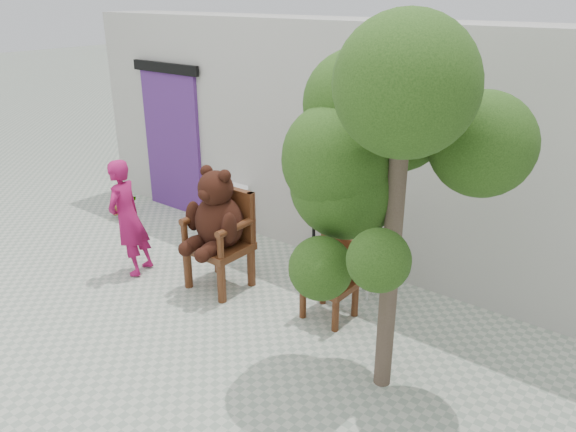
% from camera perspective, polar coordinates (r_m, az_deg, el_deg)
% --- Properties ---
extents(ground_plane, '(60.00, 60.00, 0.00)m').
position_cam_1_polar(ground_plane, '(5.85, -10.65, -13.01)').
color(ground_plane, '#A4A998').
rests_on(ground_plane, ground).
extents(back_wall, '(9.00, 1.00, 3.00)m').
position_cam_1_polar(back_wall, '(7.42, 6.78, 7.61)').
color(back_wall, '#B5B3AA').
rests_on(back_wall, ground).
extents(doorway, '(1.40, 0.11, 2.33)m').
position_cam_1_polar(doorway, '(9.04, -11.66, 7.71)').
color(doorway, '#4F2570').
rests_on(doorway, ground).
extents(chair_big, '(0.72, 0.78, 1.49)m').
position_cam_1_polar(chair_big, '(6.53, -7.13, -0.55)').
color(chair_big, '#411F0D').
rests_on(chair_big, ground).
extents(chair_small, '(0.51, 0.49, 0.91)m').
position_cam_1_polar(chair_small, '(6.01, 4.43, -5.57)').
color(chair_small, '#411F0D').
rests_on(chair_small, ground).
extents(person, '(0.50, 0.61, 1.45)m').
position_cam_1_polar(person, '(7.15, -15.98, -0.21)').
color(person, '#9B1350').
rests_on(person, ground).
extents(cafe_table, '(0.60, 0.60, 0.70)m').
position_cam_1_polar(cafe_table, '(8.12, -6.11, 1.08)').
color(cafe_table, white).
rests_on(cafe_table, ground).
extents(display_stand, '(0.53, 0.47, 1.51)m').
position_cam_1_polar(display_stand, '(7.08, 3.50, -0.78)').
color(display_stand, black).
rests_on(display_stand, ground).
extents(stool_bucket, '(0.32, 0.32, 1.45)m').
position_cam_1_polar(stool_bucket, '(6.41, 7.97, -2.91)').
color(stool_bucket, white).
rests_on(stool_bucket, ground).
extents(tree, '(1.91, 1.79, 3.23)m').
position_cam_1_polar(tree, '(4.53, 9.31, 7.55)').
color(tree, '#433328').
rests_on(tree, ground).
extents(potted_plant, '(0.42, 0.39, 0.38)m').
position_cam_1_polar(potted_plant, '(9.18, -16.49, 1.08)').
color(potted_plant, '#18350E').
rests_on(potted_plant, ground).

